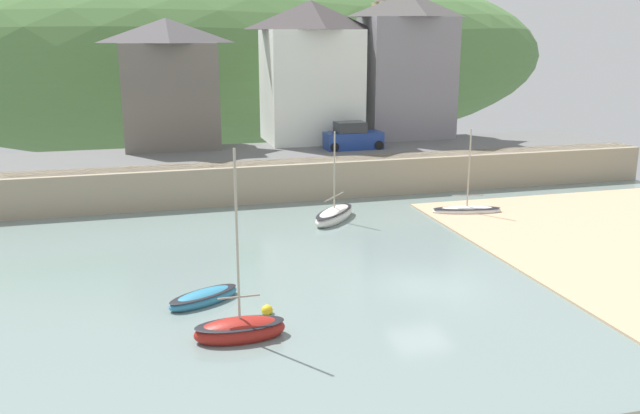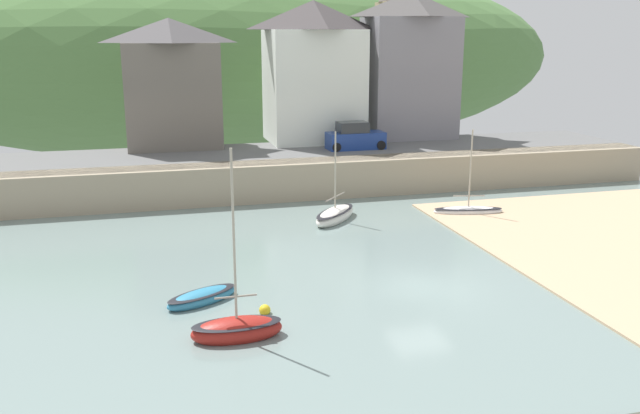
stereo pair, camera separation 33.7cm
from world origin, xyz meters
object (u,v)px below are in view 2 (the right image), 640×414
sailboat_nearest_shore (468,210)px  sailboat_far_left (237,329)px  waterfront_building_left (171,82)px  waterfront_building_centre (314,71)px  parked_car_near_slipway (355,138)px  motorboat_with_cabin (202,297)px  church_with_spire (396,39)px  sailboat_blue_trim (335,215)px  waterfront_building_right (410,65)px  mooring_buoy (265,310)px

sailboat_nearest_shore → sailboat_far_left: size_ratio=0.74×
waterfront_building_left → waterfront_building_centre: size_ratio=0.87×
waterfront_building_centre → parked_car_near_slipway: bearing=-67.3°
waterfront_building_left → motorboat_with_cabin: 25.47m
waterfront_building_centre → waterfront_building_left: bearing=180.0°
church_with_spire → waterfront_building_left: bearing=-167.8°
parked_car_near_slipway → sailboat_nearest_shore: bearing=-71.2°
sailboat_nearest_shore → parked_car_near_slipway: (-3.79, 10.39, 2.98)m
waterfront_building_centre → church_with_spire: size_ratio=0.71×
sailboat_nearest_shore → sailboat_blue_trim: (-8.04, 0.65, 0.09)m
sailboat_blue_trim → church_with_spire: bearing=11.1°
sailboat_blue_trim → parked_car_near_slipway: bearing=17.3°
church_with_spire → sailboat_blue_trim: (-10.42, -18.24, -9.64)m
sailboat_blue_trim → parked_car_near_slipway: size_ratio=1.29×
waterfront_building_left → sailboat_blue_trim: (8.15, -14.24, -6.70)m
sailboat_far_left → motorboat_with_cabin: bearing=103.4°
waterfront_building_right → motorboat_with_cabin: waterfront_building_right is taller
motorboat_with_cabin → sailboat_blue_trim: sailboat_blue_trim is taller
sailboat_far_left → parked_car_near_slipway: bearing=62.9°
waterfront_building_centre → motorboat_with_cabin: (-10.85, -24.54, -7.47)m
parked_car_near_slipway → sailboat_far_left: bearing=-117.8°
waterfront_building_right → motorboat_with_cabin: 31.77m
sailboat_nearest_shore → parked_car_near_slipway: 11.45m
waterfront_building_left → church_with_spire: (18.57, 4.00, 2.94)m
church_with_spire → mooring_buoy: size_ratio=33.35×
waterfront_building_centre → sailboat_far_left: 30.75m
parked_car_near_slipway → waterfront_building_left: bearing=158.9°
church_with_spire → sailboat_nearest_shore: 21.38m
waterfront_building_centre → church_with_spire: 9.27m
sailboat_nearest_shore → parked_car_near_slipway: size_ratio=1.26×
sailboat_far_left → waterfront_building_left: bearing=90.7°
mooring_buoy → church_with_spire: bearing=61.2°
sailboat_nearest_shore → sailboat_far_left: (-15.63, -13.26, 0.11)m
motorboat_with_cabin → sailboat_blue_trim: size_ratio=0.61×
parked_car_near_slipway → waterfront_building_centre: bearing=111.5°
waterfront_building_left → waterfront_building_right: size_ratio=0.82×
motorboat_with_cabin → parked_car_near_slipway: 23.93m
waterfront_building_left → sailboat_nearest_shore: (16.19, -14.89, -6.79)m
waterfront_building_left → mooring_buoy: bearing=-85.9°
waterfront_building_left → mooring_buoy: (1.89, -26.28, -6.88)m
church_with_spire → mooring_buoy: (-16.68, -30.28, -9.82)m
motorboat_with_cabin → sailboat_far_left: sailboat_far_left is taller
waterfront_building_right → mooring_buoy: size_ratio=25.28×
sailboat_far_left → sailboat_blue_trim: sailboat_far_left is taller
waterfront_building_centre → sailboat_nearest_shore: size_ratio=2.00×
waterfront_building_centre → sailboat_far_left: waterfront_building_centre is taller
church_with_spire → sailboat_blue_trim: bearing=-119.8°
waterfront_building_right → sailboat_far_left: (-17.69, -28.15, -7.72)m
church_with_spire → parked_car_near_slipway: church_with_spire is taller
church_with_spire → sailboat_nearest_shore: church_with_spire is taller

